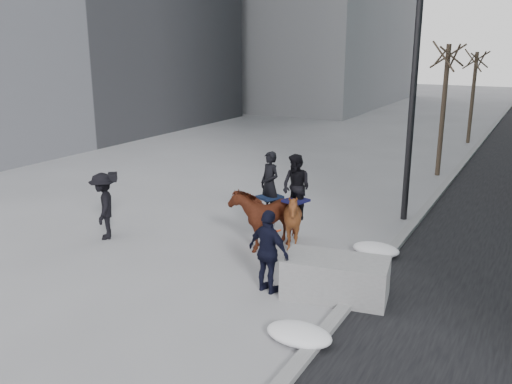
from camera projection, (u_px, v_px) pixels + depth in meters
The scene contains 11 objects.
ground at pixel (231, 267), 12.42m from camera, with size 120.00×120.00×0.00m, color gray.
curb at pixel (446, 184), 19.48m from camera, with size 0.25×90.00×0.12m, color gray.
planter at pixel (335, 278), 10.87m from camera, with size 2.07×1.03×0.83m, color gray.
tree_near at pixel (444, 104), 20.33m from camera, with size 1.20×1.20×5.48m, color #3D3124, non-canonical shape.
tree_far at pixel (473, 93), 27.18m from camera, with size 1.20×1.20×5.04m, color #33251E, non-canonical shape.
mounted_left at pixel (267, 211), 13.59m from camera, with size 1.52×2.03×2.39m.
mounted_right at pixel (294, 212), 13.29m from camera, with size 1.61×1.72×2.37m.
feeder at pixel (269, 252), 10.98m from camera, with size 1.10×0.98×1.75m.
camera_crew at pixel (103, 206), 14.04m from camera, with size 1.22×1.29×1.75m.
lamppost at pixel (415, 42), 14.31m from camera, with size 0.25×2.55×9.09m.
snow_piles at pixel (342, 287), 11.08m from camera, with size 1.18×5.25×0.30m.
Camera 1 is at (6.03, -9.83, 4.98)m, focal length 38.00 mm.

